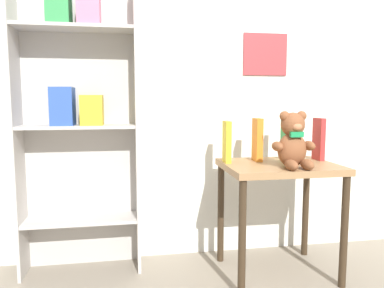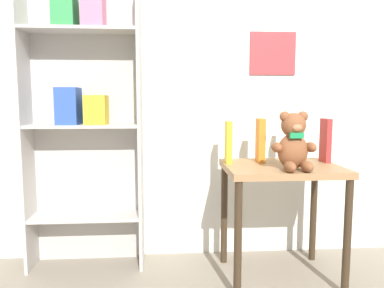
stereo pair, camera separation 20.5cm
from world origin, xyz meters
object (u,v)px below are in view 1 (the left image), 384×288
(bookshelf_side, at_px, (79,110))
(book_standing_red, at_px, (319,139))
(book_standing_yellow, at_px, (227,142))
(book_standing_green, at_px, (288,138))
(book_standing_orange, at_px, (257,140))
(teddy_bear, at_px, (293,142))
(display_table, at_px, (279,181))

(bookshelf_side, relative_size, book_standing_red, 6.82)
(bookshelf_side, bearing_deg, book_standing_yellow, -11.97)
(bookshelf_side, xyz_separation_m, book_standing_green, (1.21, -0.16, -0.17))
(bookshelf_side, height_order, book_standing_orange, bookshelf_side)
(teddy_bear, bearing_deg, book_standing_yellow, 143.49)
(bookshelf_side, distance_m, display_table, 1.21)
(book_standing_yellow, distance_m, book_standing_red, 0.56)
(teddy_bear, bearing_deg, display_table, 97.94)
(book_standing_orange, distance_m, book_standing_green, 0.19)
(book_standing_orange, bearing_deg, teddy_bear, -62.52)
(teddy_bear, relative_size, book_standing_orange, 1.19)
(book_standing_orange, height_order, book_standing_green, book_standing_green)
(teddy_bear, relative_size, book_standing_green, 1.13)
(book_standing_yellow, bearing_deg, book_standing_green, 4.79)
(teddy_bear, relative_size, book_standing_yellow, 1.26)
(book_standing_orange, relative_size, book_standing_red, 1.00)
(display_table, height_order, book_standing_yellow, book_standing_yellow)
(display_table, distance_m, book_standing_yellow, 0.37)
(book_standing_yellow, height_order, book_standing_orange, book_standing_orange)
(bookshelf_side, xyz_separation_m, teddy_bear, (1.13, -0.40, -0.16))
(bookshelf_side, relative_size, book_standing_green, 6.44)
(teddy_bear, height_order, book_standing_yellow, teddy_bear)
(book_standing_red, bearing_deg, book_standing_orange, 178.62)
(display_table, distance_m, book_standing_orange, 0.27)
(book_standing_red, bearing_deg, bookshelf_side, 174.17)
(book_standing_yellow, bearing_deg, bookshelf_side, 170.38)
(book_standing_yellow, xyz_separation_m, book_standing_orange, (0.19, 0.01, 0.01))
(teddy_bear, xyz_separation_m, book_standing_red, (0.26, 0.22, -0.01))
(book_standing_red, bearing_deg, teddy_bear, -138.99)
(bookshelf_side, relative_size, display_table, 2.64)
(book_standing_red, bearing_deg, book_standing_yellow, -178.93)
(bookshelf_side, height_order, book_standing_red, bookshelf_side)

